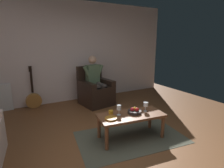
# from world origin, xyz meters

# --- Properties ---
(ground_plane) EXTENTS (6.88, 6.88, 0.00)m
(ground_plane) POSITION_xyz_m (0.00, 0.00, 0.00)
(ground_plane) COLOR brown
(wall_back) EXTENTS (5.93, 0.06, 2.70)m
(wall_back) POSITION_xyz_m (0.00, -2.90, 1.35)
(wall_back) COLOR silver
(wall_back) RESTS_ON ground
(rug) EXTENTS (1.95, 1.32, 0.01)m
(rug) POSITION_xyz_m (-0.22, -0.33, 0.00)
(rug) COLOR #4D4E3F
(rug) RESTS_ON ground
(armchair) EXTENTS (0.84, 0.87, 1.00)m
(armchair) POSITION_xyz_m (-0.38, -2.24, 0.34)
(armchair) COLOR black
(armchair) RESTS_ON ground
(person_seated) EXTENTS (0.61, 0.61, 1.28)m
(person_seated) POSITION_xyz_m (-0.38, -2.23, 0.69)
(person_seated) COLOR #566F4F
(person_seated) RESTS_ON ground
(coffee_table) EXTENTS (1.18, 0.64, 0.43)m
(coffee_table) POSITION_xyz_m (-0.22, -0.33, 0.37)
(coffee_table) COLOR brown
(coffee_table) RESTS_ON ground
(guitar) EXTENTS (0.38, 0.25, 1.05)m
(guitar) POSITION_xyz_m (1.10, -2.69, 0.23)
(guitar) COLOR #BC7C39
(guitar) RESTS_ON ground
(wine_glass_near) EXTENTS (0.07, 0.07, 0.18)m
(wine_glass_near) POSITION_xyz_m (-0.02, -0.41, 0.55)
(wine_glass_near) COLOR silver
(wine_glass_near) RESTS_ON coffee_table
(wine_glass_far) EXTENTS (0.08, 0.08, 0.17)m
(wine_glass_far) POSITION_xyz_m (-0.52, -0.33, 0.55)
(wine_glass_far) COLOR silver
(wine_glass_far) RESTS_ON coffee_table
(fruit_bowl) EXTENTS (0.23, 0.23, 0.11)m
(fruit_bowl) POSITION_xyz_m (-0.30, -0.35, 0.47)
(fruit_bowl) COLOR #2E2927
(fruit_bowl) RESTS_ON coffee_table
(decorative_dish) EXTENTS (0.20, 0.20, 0.02)m
(decorative_dish) POSITION_xyz_m (0.17, -0.32, 0.45)
(decorative_dish) COLOR #AF6E1F
(decorative_dish) RESTS_ON coffee_table
(candle_jar) EXTENTS (0.08, 0.08, 0.06)m
(candle_jar) POSITION_xyz_m (0.07, -0.51, 0.46)
(candle_jar) COLOR gold
(candle_jar) RESTS_ON coffee_table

